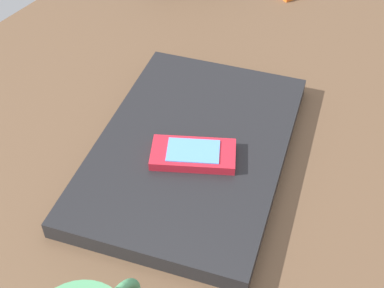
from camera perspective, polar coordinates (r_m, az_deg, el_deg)
desk_surface at (r=68.46cm, az=-3.98°, el=-1.88°), size 120.00×80.00×3.00cm
laptop_closed at (r=66.16cm, az=-0.00°, el=-0.54°), size 38.28×29.89×2.26cm
cell_phone_on_laptop at (r=63.10cm, az=0.15°, el=-1.08°), size 9.04×11.20×1.28cm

